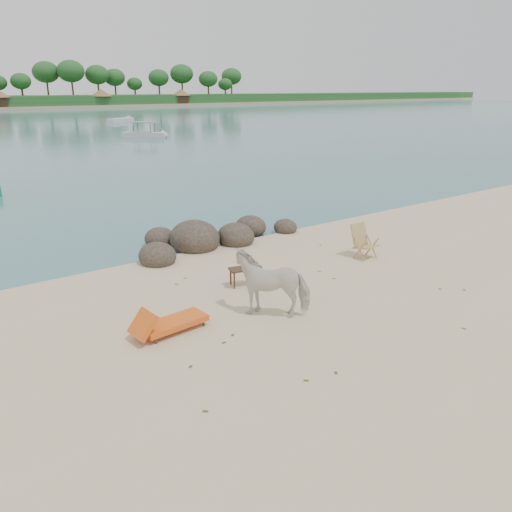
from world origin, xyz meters
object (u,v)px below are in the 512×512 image
at_px(boulders, 207,239).
at_px(side_table, 241,278).
at_px(lounge_chair, 174,320).
at_px(cow, 272,283).
at_px(deck_chair, 366,243).

relative_size(boulders, side_table, 10.41).
bearing_deg(side_table, lounge_chair, -139.78).
xyz_separation_m(cow, deck_chair, (4.84, 1.42, -0.23)).
height_order(boulders, deck_chair, deck_chair).
distance_m(cow, side_table, 1.89).
height_order(boulders, cow, cow).
height_order(lounge_chair, deck_chair, deck_chair).
relative_size(side_table, deck_chair, 0.58).
relative_size(cow, lounge_chair, 0.96).
xyz_separation_m(cow, side_table, (0.32, 1.79, -0.52)).
bearing_deg(deck_chair, boulders, 128.12).
bearing_deg(cow, boulders, -153.14).
height_order(boulders, lounge_chair, boulders).
bearing_deg(deck_chair, cow, -164.18).
distance_m(cow, lounge_chair, 2.48).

